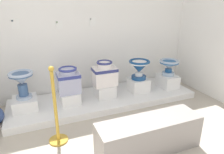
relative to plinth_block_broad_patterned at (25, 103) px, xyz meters
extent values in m
cube|color=#B2A899|center=(1.27, -1.44, -0.21)|extent=(5.75, 5.40, 0.02)
cube|color=white|center=(1.27, 0.49, 1.42)|extent=(3.95, 0.06, 3.23)
cube|color=white|center=(1.27, -0.03, -0.14)|extent=(3.14, 0.94, 0.11)
cube|color=white|center=(0.00, 0.00, 0.00)|extent=(0.35, 0.37, 0.18)
cylinder|color=#A7BAD6|center=(0.00, 0.00, 0.11)|extent=(0.22, 0.22, 0.04)
cylinder|color=#3A598B|center=(0.00, 0.00, 0.22)|extent=(0.14, 0.14, 0.18)
cone|color=#A7BAD6|center=(0.00, 0.00, 0.39)|extent=(0.34, 0.34, 0.17)
cylinder|color=#3A598B|center=(0.00, 0.00, 0.46)|extent=(0.33, 0.33, 0.03)
torus|color=#A7BAD6|center=(0.00, 0.00, 0.48)|extent=(0.35, 0.35, 0.04)
cylinder|color=#3A598B|center=(0.00, 0.00, 0.47)|extent=(0.24, 0.24, 0.01)
cube|color=white|center=(0.67, -0.04, 0.00)|extent=(0.29, 0.37, 0.18)
cube|color=#ABAECE|center=(0.67, -0.04, 0.25)|extent=(0.34, 0.29, 0.32)
cube|color=navy|center=(0.67, -0.04, 0.38)|extent=(0.34, 0.30, 0.05)
cylinder|color=#ABAECE|center=(0.67, -0.04, 0.44)|extent=(0.26, 0.26, 0.07)
torus|color=navy|center=(0.67, -0.04, 0.48)|extent=(0.28, 0.28, 0.04)
cube|color=white|center=(1.27, -0.04, 0.02)|extent=(0.31, 0.33, 0.21)
cube|color=white|center=(1.27, -0.04, 0.28)|extent=(0.38, 0.28, 0.31)
cube|color=navy|center=(1.27, -0.04, 0.39)|extent=(0.39, 0.28, 0.05)
cylinder|color=white|center=(1.27, -0.04, 0.47)|extent=(0.24, 0.24, 0.09)
torus|color=navy|center=(1.27, -0.04, 0.52)|extent=(0.26, 0.26, 0.04)
cube|color=white|center=(1.92, -0.05, 0.03)|extent=(0.33, 0.32, 0.24)
cylinder|color=navy|center=(1.92, -0.05, 0.18)|extent=(0.26, 0.26, 0.06)
cylinder|color=white|center=(1.92, -0.05, 0.24)|extent=(0.14, 0.14, 0.06)
cone|color=navy|center=(1.92, -0.05, 0.37)|extent=(0.36, 0.36, 0.20)
cylinder|color=white|center=(1.92, -0.05, 0.45)|extent=(0.35, 0.35, 0.03)
torus|color=navy|center=(1.92, -0.05, 0.47)|extent=(0.37, 0.37, 0.04)
cylinder|color=white|center=(1.92, -0.05, 0.46)|extent=(0.25, 0.25, 0.01)
cube|color=white|center=(2.53, -0.09, 0.03)|extent=(0.30, 0.39, 0.23)
cylinder|color=#A1B6CF|center=(2.53, -0.09, 0.18)|extent=(0.22, 0.22, 0.07)
cylinder|color=#194C8A|center=(2.53, -0.09, 0.24)|extent=(0.13, 0.13, 0.06)
cone|color=#A1B6CF|center=(2.53, -0.09, 0.35)|extent=(0.35, 0.35, 0.15)
cylinder|color=#194C8A|center=(2.53, -0.09, 0.40)|extent=(0.35, 0.35, 0.03)
torus|color=#A1B6CF|center=(2.53, -0.09, 0.42)|extent=(0.36, 0.36, 0.04)
cylinder|color=#194C8A|center=(2.53, -0.09, 0.42)|extent=(0.25, 0.25, 0.01)
cube|color=white|center=(0.01, 0.45, 1.13)|extent=(0.11, 0.01, 0.16)
cube|color=#386BAD|center=(-0.02, 0.45, 1.18)|extent=(0.02, 0.01, 0.02)
cube|color=white|center=(0.67, 0.45, 1.10)|extent=(0.11, 0.01, 0.14)
cube|color=#5B9E4C|center=(0.63, 0.45, 1.14)|extent=(0.02, 0.01, 0.02)
cube|color=white|center=(1.24, 0.45, 1.13)|extent=(0.11, 0.01, 0.14)
cube|color=slate|center=(1.21, 0.45, 1.17)|extent=(0.02, 0.01, 0.02)
cylinder|color=gold|center=(0.36, -0.84, -0.18)|extent=(0.23, 0.23, 0.02)
cylinder|color=gold|center=(0.36, -0.84, 0.28)|extent=(0.04, 0.04, 0.90)
sphere|color=gold|center=(0.36, -0.84, 0.75)|extent=(0.06, 0.06, 0.06)
cube|color=gray|center=(1.31, -1.40, 0.00)|extent=(1.22, 0.36, 0.40)
camera|label=1|loc=(0.18, -3.07, 1.43)|focal=32.79mm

